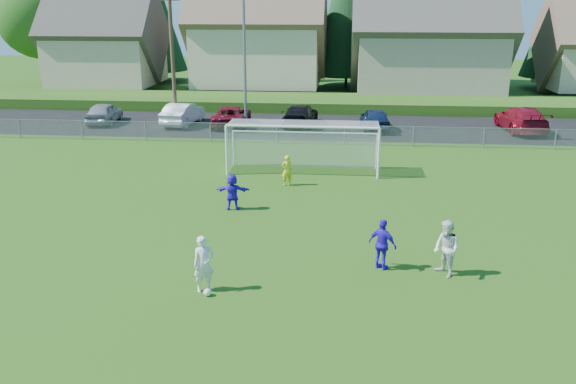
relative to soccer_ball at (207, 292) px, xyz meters
name	(u,v)px	position (x,y,z in m)	size (l,w,h in m)	color
ground	(258,340)	(1.79, -2.26, -0.11)	(160.00, 160.00, 0.00)	#193D0C
asphalt_lot	(315,126)	(1.79, 25.24, -0.10)	(60.00, 60.00, 0.00)	black
grass_embankment	(320,103)	(1.79, 32.74, 0.29)	(70.00, 6.00, 0.80)	#1E420F
soccer_ball	(207,292)	(0.00, 0.00, 0.00)	(0.22, 0.22, 0.22)	white
player_white_a	(204,264)	(-0.16, 0.34, 0.73)	(0.61, 0.40, 1.69)	silver
player_white_b	(446,249)	(7.00, 2.04, 0.78)	(0.86, 0.67, 1.78)	silver
player_blue_a	(383,244)	(5.09, 2.36, 0.72)	(0.97, 0.40, 1.65)	#3216D4
player_blue_b	(232,192)	(-0.65, 7.62, 0.63)	(1.38, 0.44, 1.49)	#3216D4
goalkeeper	(287,170)	(1.21, 11.24, 0.60)	(0.52, 0.34, 1.42)	yellow
car_a	(104,113)	(-12.88, 24.99, 0.61)	(1.70, 4.22, 1.44)	gray
car_b	(183,114)	(-7.28, 24.97, 0.65)	(1.60, 4.59, 1.51)	white
car_c	(232,116)	(-3.88, 24.87, 0.57)	(2.27, 4.92, 1.37)	maroon
car_d	(300,115)	(0.75, 25.47, 0.60)	(2.00, 4.91, 1.43)	black
car_e	(375,119)	(5.76, 24.48, 0.60)	(1.69, 4.20, 1.43)	#122141
car_g	(521,119)	(15.21, 24.89, 0.70)	(2.26, 5.56, 1.61)	maroon
soccer_goal	(303,139)	(1.79, 13.79, 1.52)	(7.42, 1.90, 2.50)	white
chainlink_fence	(310,134)	(1.79, 19.74, 0.52)	(52.06, 0.06, 1.20)	gray
streetlight	(245,55)	(-2.66, 23.74, 4.73)	(1.38, 0.18, 9.00)	slate
utility_pole	(172,48)	(-7.71, 24.74, 5.04)	(1.60, 0.26, 10.00)	#473321
houses_row	(348,11)	(3.76, 40.20, 7.22)	(53.90, 11.45, 13.27)	tan
tree_row	(338,14)	(2.83, 46.47, 6.80)	(65.98, 12.36, 13.80)	#382616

